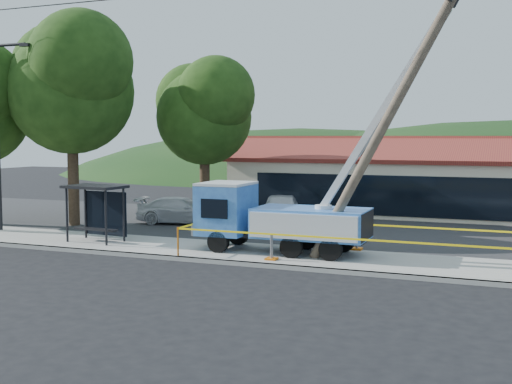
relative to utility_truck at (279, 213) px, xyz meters
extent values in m
plane|color=black|center=(-0.46, -4.42, -1.67)|extent=(120.00, 120.00, 0.00)
cube|color=#9F9B95|center=(-0.46, -2.32, -1.60)|extent=(60.00, 0.25, 0.15)
cube|color=#9F9B95|center=(-0.46, -0.42, -1.60)|extent=(60.00, 4.00, 0.15)
cube|color=#28282B|center=(-0.46, 7.58, -1.62)|extent=(60.00, 12.00, 0.10)
cube|color=beige|center=(3.54, 15.58, 0.03)|extent=(22.00, 8.00, 3.40)
cube|color=black|center=(3.54, 11.56, -0.24)|extent=(18.04, 0.08, 2.21)
cube|color=maroon|center=(3.54, 13.58, 2.23)|extent=(22.50, 4.53, 1.52)
cube|color=maroon|center=(3.54, 17.58, 2.23)|extent=(22.50, 4.53, 1.52)
cube|color=maroon|center=(3.54, 15.58, 2.88)|extent=(22.50, 0.30, 0.25)
cylinder|color=black|center=(-13.56, 0.58, 7.23)|extent=(1.80, 0.14, 0.14)
cube|color=black|center=(-12.66, 0.58, 7.18)|extent=(0.50, 0.22, 0.15)
cylinder|color=#332316|center=(-12.46, 3.58, 0.86)|extent=(0.56, 0.56, 5.06)
sphere|color=#18350E|center=(-12.46, 3.58, 5.23)|extent=(6.30, 6.30, 6.30)
sphere|color=#18350E|center=(-13.72, 4.42, 6.38)|extent=(5.04, 5.04, 5.04)
sphere|color=#18350E|center=(-11.20, 2.74, 6.61)|extent=(5.04, 5.04, 5.04)
cylinder|color=#332316|center=(-7.46, 8.58, 0.42)|extent=(0.56, 0.56, 4.18)
sphere|color=#18350E|center=(-7.46, 8.58, 4.03)|extent=(5.25, 5.25, 5.25)
sphere|color=#18350E|center=(-8.51, 9.28, 4.98)|extent=(4.20, 4.20, 4.20)
sphere|color=#18350E|center=(-6.41, 7.88, 5.17)|extent=(4.20, 4.20, 4.20)
ellipsoid|color=black|center=(-15.46, 50.58, -1.67)|extent=(78.40, 56.00, 28.00)
cylinder|color=black|center=(-2.14, -0.98, -1.11)|extent=(0.84, 0.28, 0.84)
cylinder|color=black|center=(-2.14, 0.98, -1.11)|extent=(0.84, 0.28, 0.84)
cylinder|color=black|center=(0.86, -0.98, -1.11)|extent=(0.84, 0.28, 0.84)
cylinder|color=black|center=(0.86, 0.98, -1.11)|extent=(0.84, 0.28, 0.84)
cylinder|color=black|center=(2.35, -0.98, -1.11)|extent=(0.84, 0.28, 0.84)
cylinder|color=black|center=(2.35, 0.98, -1.11)|extent=(0.84, 0.28, 0.84)
cube|color=black|center=(0.29, 0.00, -0.88)|extent=(6.18, 0.94, 0.23)
cube|color=#3461B8|center=(-2.23, 0.00, 0.06)|extent=(1.87, 2.25, 1.97)
cube|color=silver|center=(-2.23, 0.00, 1.09)|extent=(1.87, 2.25, 0.11)
cube|color=black|center=(-3.12, 0.00, 0.20)|extent=(0.07, 1.69, 0.84)
cube|color=gray|center=(-3.22, 0.00, -0.69)|extent=(0.14, 2.15, 0.47)
cube|color=#3461B8|center=(1.32, 0.00, -0.31)|extent=(4.31, 2.25, 1.12)
cylinder|color=silver|center=(1.79, 0.00, 0.11)|extent=(0.66, 0.66, 0.56)
cube|color=silver|center=(4.38, 0.00, 4.57)|extent=(5.40, 0.26, 8.59)
cube|color=gray|center=(4.66, 0.00, 4.80)|extent=(3.25, 0.17, 5.16)
cube|color=#D4640B|center=(0.29, -1.59, -1.49)|extent=(0.42, 0.42, 0.07)
cube|color=#D4640B|center=(2.73, 1.59, -1.49)|extent=(0.42, 0.42, 0.07)
cylinder|color=#4C3D31|center=(4.29, -0.61, 3.64)|extent=(5.68, 0.36, 10.48)
cylinder|color=black|center=(-9.24, -1.08, -0.37)|extent=(0.10, 0.10, 2.32)
cylinder|color=black|center=(-7.12, -1.26, -0.37)|extent=(0.10, 0.10, 2.32)
cylinder|color=black|center=(-9.14, 0.08, -0.37)|extent=(0.10, 0.10, 2.32)
cylinder|color=black|center=(-7.02, -0.11, -0.37)|extent=(0.10, 0.10, 2.32)
cube|color=black|center=(-8.13, -0.59, 0.84)|extent=(2.63, 1.76, 0.12)
cube|color=black|center=(-8.08, 0.03, -0.37)|extent=(2.31, 0.25, 1.93)
cube|color=black|center=(-8.13, -0.59, -1.00)|extent=(2.15, 0.57, 0.08)
cylinder|color=#D4640B|center=(-3.25, -2.20, -0.98)|extent=(0.07, 0.07, 1.08)
cylinder|color=#D4640B|center=(-3.25, 1.48, -0.98)|extent=(0.07, 0.07, 1.08)
cube|color=yellow|center=(2.86, -2.20, -0.49)|extent=(12.21, 0.01, 0.07)
cube|color=yellow|center=(2.86, 1.48, -0.49)|extent=(12.21, 0.01, 0.07)
cube|color=yellow|center=(-3.25, -0.36, -0.49)|extent=(0.01, 3.69, 0.07)
imported|color=silver|center=(-2.36, 6.84, -1.67)|extent=(3.31, 5.27, 1.67)
imported|color=silver|center=(-7.56, 6.08, -1.67)|extent=(5.01, 2.75, 1.38)
camera|label=1|loc=(8.38, -23.30, 2.99)|focal=45.00mm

